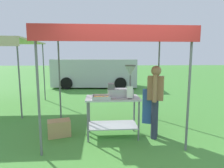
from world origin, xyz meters
TOP-DOWN VIEW (x-y plane):
  - ground_plane at (0.00, 6.00)m, footprint 70.00×70.00m
  - stall_canopy at (-0.27, 1.07)m, footprint 2.94×2.01m
  - donut_cart at (-0.27, 0.97)m, footprint 1.18×0.63m
  - donut_tray at (-0.53, 0.84)m, footprint 0.38×0.32m
  - donut_fryer at (-0.05, 1.02)m, footprint 0.62×0.28m
  - menu_sign at (0.08, 0.76)m, footprint 0.13×0.05m
  - vendor at (0.66, 0.87)m, footprint 0.46×0.53m
  - supply_crate at (-1.49, 1.06)m, footprint 0.57×0.44m
  - van_silver at (-0.80, 8.37)m, footprint 5.08×2.42m

SIDE VIEW (x-z plane):
  - ground_plane at x=0.00m, z-range 0.00..0.00m
  - supply_crate at x=-1.49m, z-range 0.00..0.37m
  - donut_cart at x=-0.27m, z-range 0.20..1.11m
  - van_silver at x=-0.80m, z-range 0.03..1.72m
  - vendor at x=0.66m, z-range 0.10..1.71m
  - donut_tray at x=-0.53m, z-range 0.89..0.97m
  - menu_sign at x=0.08m, z-range 0.89..1.16m
  - donut_fryer at x=-0.05m, z-range 0.79..1.50m
  - stall_canopy at x=-0.27m, z-range 1.07..3.41m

